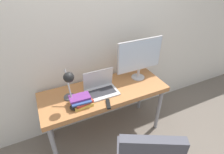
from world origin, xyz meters
TOP-DOWN VIEW (x-y plane):
  - ground_plane at (0.00, 0.00)m, footprint 12.00×12.00m
  - wall_back at (0.00, 0.64)m, footprint 8.00×0.05m
  - desk at (0.00, 0.29)m, footprint 1.52×0.58m
  - laptop at (-0.05, 0.28)m, footprint 0.37×0.25m
  - monitor at (0.52, 0.36)m, footprint 0.61×0.17m
  - desk_lamp at (-0.41, 0.19)m, footprint 0.13×0.28m
  - book_stack at (-0.32, 0.16)m, footprint 0.24×0.20m
  - tv_remote at (-0.06, 0.03)m, footprint 0.08×0.15m
  - game_controller at (-0.38, 0.13)m, footprint 0.14×0.10m

SIDE VIEW (x-z plane):
  - ground_plane at x=0.00m, z-range 0.00..0.00m
  - desk at x=0.00m, z-range 0.30..1.04m
  - tv_remote at x=-0.06m, z-range 0.75..0.77m
  - game_controller at x=-0.38m, z-range 0.75..0.79m
  - book_stack at x=-0.32m, z-range 0.74..0.85m
  - laptop at x=-0.05m, z-range 0.67..0.93m
  - desk_lamp at x=-0.41m, z-range 0.83..1.26m
  - monitor at x=0.52m, z-range 0.79..1.32m
  - wall_back at x=0.00m, z-range 0.00..2.60m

